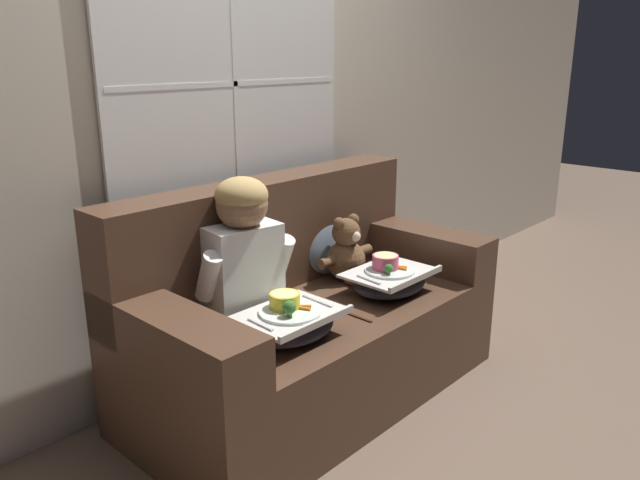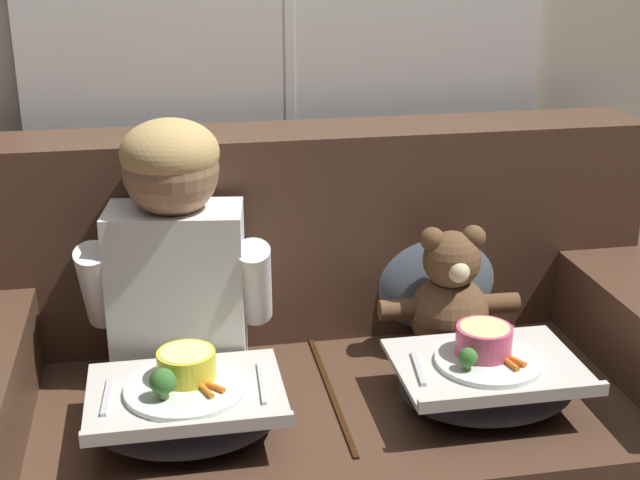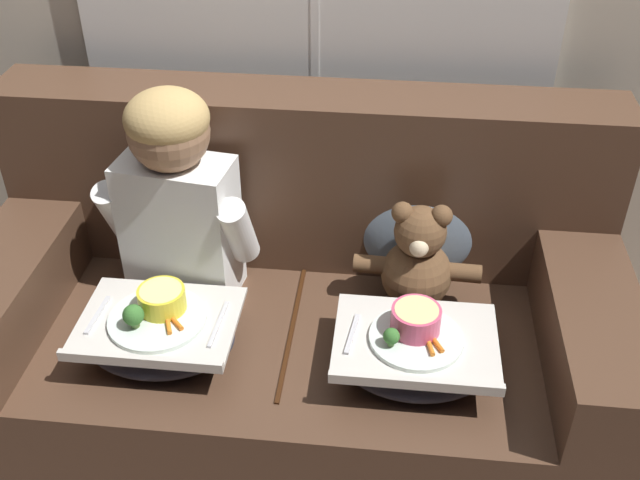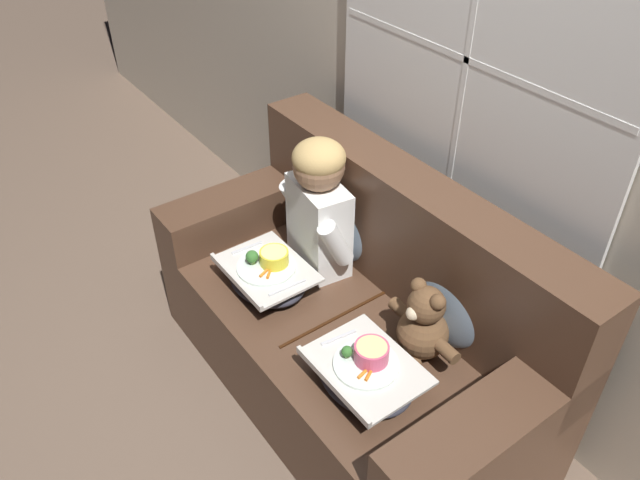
% 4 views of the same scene
% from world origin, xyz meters
% --- Properties ---
extents(couch, '(1.75, 0.86, 0.99)m').
position_xyz_m(couch, '(0.00, 0.07, 0.36)').
color(couch, '#4C3323').
rests_on(couch, ground_plane).
extents(throw_pillow_behind_child, '(0.39, 0.19, 0.40)m').
position_xyz_m(throw_pillow_behind_child, '(-0.33, 0.24, 0.65)').
color(throw_pillow_behind_child, slate).
rests_on(throw_pillow_behind_child, couch).
extents(throw_pillow_behind_teddy, '(0.36, 0.17, 0.37)m').
position_xyz_m(throw_pillow_behind_teddy, '(0.33, 0.24, 0.65)').
color(throw_pillow_behind_teddy, slate).
rests_on(throw_pillow_behind_teddy, couch).
extents(child_figure, '(0.45, 0.23, 0.61)m').
position_xyz_m(child_figure, '(-0.33, 0.10, 0.80)').
color(child_figure, white).
rests_on(child_figure, couch).
extents(teddy_bear, '(0.35, 0.24, 0.33)m').
position_xyz_m(teddy_bear, '(0.33, 0.10, 0.60)').
color(teddy_bear, brown).
rests_on(teddy_bear, couch).
extents(lap_tray_child, '(0.40, 0.31, 0.18)m').
position_xyz_m(lap_tray_child, '(-0.33, -0.16, 0.53)').
color(lap_tray_child, '#2D2D38').
rests_on(lap_tray_child, child_figure).
extents(lap_tray_teddy, '(0.40, 0.31, 0.18)m').
position_xyz_m(lap_tray_teddy, '(0.33, -0.16, 0.52)').
color(lap_tray_teddy, '#2D2D38').
rests_on(lap_tray_teddy, teddy_bear).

